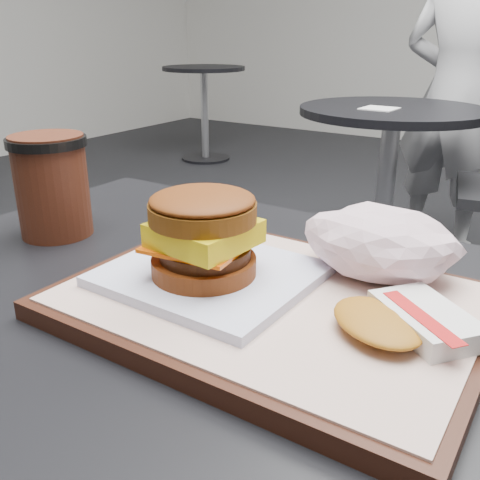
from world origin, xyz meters
The scene contains 10 objects.
customer_table centered at (0.00, 0.00, 0.58)m, with size 0.80×0.60×0.77m.
serving_tray centered at (0.07, 0.01, 0.78)m, with size 0.38×0.28×0.02m.
breakfast_sandwich centered at (0.00, 0.00, 0.83)m, with size 0.19×0.17×0.09m.
hash_brown centered at (0.19, 0.01, 0.80)m, with size 0.14×0.13×0.02m.
crumpled_wrapper centered at (0.13, 0.11, 0.82)m, with size 0.15×0.12×0.07m, color white, non-canonical shape.
coffee_cup centered at (-0.27, 0.04, 0.84)m, with size 0.10×0.10×0.13m.
neighbor_table centered at (-0.35, 1.65, 0.55)m, with size 0.70×0.70×0.75m.
napkin centered at (-0.38, 1.57, 0.75)m, with size 0.12×0.12×0.00m, color white.
patron centered at (-0.27, 2.28, 0.74)m, with size 0.54×0.36×1.49m, color silver.
bg_table_mid centered at (-2.40, 3.20, 0.56)m, with size 0.66×0.66×0.75m.
Camera 1 is at (0.29, -0.37, 1.02)m, focal length 40.00 mm.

